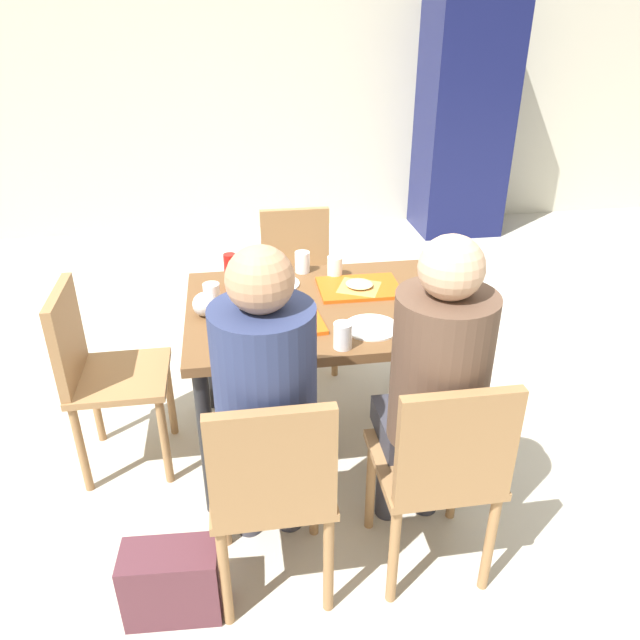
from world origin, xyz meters
The scene contains 24 objects.
ground_plane centered at (0.00, 0.00, -0.01)m, with size 10.00×10.00×0.02m, color beige.
back_wall centered at (0.00, 3.20, 1.40)m, with size 10.00×0.10×2.80m, color beige.
main_table centered at (0.00, 0.00, 0.63)m, with size 1.12×0.86×0.73m.
chair_near_left centered at (-0.28, -0.81, 0.51)m, with size 0.40×0.40×0.86m.
chair_near_right centered at (0.28, -0.81, 0.51)m, with size 0.40×0.40×0.86m.
chair_far_side centered at (0.00, 0.81, 0.51)m, with size 0.40×0.40×0.86m.
chair_left_end centered at (-0.95, 0.00, 0.51)m, with size 0.40×0.40×0.86m.
person_in_red centered at (-0.28, -0.67, 0.75)m, with size 0.32×0.42×1.27m.
person_in_brown_jacket centered at (0.28, -0.67, 0.75)m, with size 0.32×0.42×1.27m.
tray_red_near centered at (-0.20, -0.15, 0.73)m, with size 0.36×0.26×0.02m, color #D85914.
tray_red_far centered at (0.20, 0.13, 0.73)m, with size 0.36×0.26×0.02m, color #D85914.
paper_plate_center centered at (-0.17, 0.24, 0.73)m, with size 0.22×0.22×0.01m, color white.
paper_plate_near_edge centered at (0.17, -0.24, 0.73)m, with size 0.22×0.22×0.01m, color white.
pizza_slice_a centered at (-0.22, -0.17, 0.75)m, with size 0.21×0.24×0.02m.
pizza_slice_b centered at (0.19, 0.12, 0.75)m, with size 0.22×0.23×0.02m.
plastic_cup_a centered at (-0.03, 0.36, 0.78)m, with size 0.07×0.07×0.10m, color white.
plastic_cup_b centered at (0.03, -0.36, 0.78)m, with size 0.07×0.07×0.10m, color white.
plastic_cup_c centered at (-0.45, 0.06, 0.78)m, with size 0.07×0.07×0.10m, color white.
plastic_cup_d centered at (0.11, 0.28, 0.78)m, with size 0.07×0.07×0.10m, color white.
soda_can centered at (0.48, 0.02, 0.79)m, with size 0.07×0.07×0.12m, color #B7BCC6.
condiment_bottle centered at (-0.37, 0.24, 0.81)m, with size 0.06×0.06×0.16m, color red.
foil_bundle centered at (-0.48, -0.02, 0.78)m, with size 0.10×0.10×0.10m, color silver.
handbag centered at (-0.63, -0.83, 0.14)m, with size 0.32×0.16×0.28m, color #592D38.
drink_fridge centered at (1.69, 2.85, 0.95)m, with size 0.70×0.60×1.90m, color #14194C.
Camera 1 is at (-0.35, -2.27, 1.87)m, focal length 33.98 mm.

